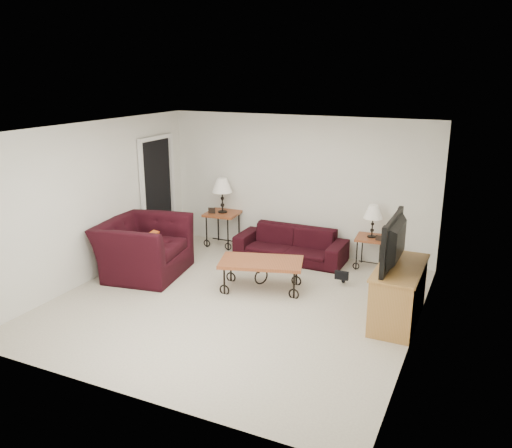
{
  "coord_description": "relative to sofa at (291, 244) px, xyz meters",
  "views": [
    {
      "loc": [
        3.19,
        -6.18,
        3.23
      ],
      "look_at": [
        0.0,
        0.7,
        1.0
      ],
      "focal_mm": 36.53,
      "sensor_mm": 36.0,
      "label": 1
    }
  ],
  "objects": [
    {
      "name": "ground",
      "position": [
        -0.07,
        -2.02,
        -0.28
      ],
      "size": [
        5.0,
        5.0,
        0.0
      ],
      "primitive_type": "plane",
      "color": "beige",
      "rests_on": "ground"
    },
    {
      "name": "photo_frame_right",
      "position": [
        1.54,
        0.03,
        0.31
      ],
      "size": [
        0.11,
        0.03,
        0.09
      ],
      "primitive_type": "cube",
      "rotation": [
        0.0,
        0.0,
        -0.12
      ],
      "color": "black",
      "rests_on": "side_table_right"
    },
    {
      "name": "wall_front",
      "position": [
        -0.07,
        -4.52,
        0.97
      ],
      "size": [
        5.0,
        0.02,
        2.5
      ],
      "primitive_type": "cube",
      "color": "silver",
      "rests_on": "ground"
    },
    {
      "name": "doorway",
      "position": [
        -2.54,
        -0.37,
        0.74
      ],
      "size": [
        0.08,
        0.94,
        2.04
      ],
      "primitive_type": "cube",
      "color": "black",
      "rests_on": "ground"
    },
    {
      "name": "armchair",
      "position": [
        -1.94,
        -1.65,
        0.17
      ],
      "size": [
        1.44,
        1.58,
        0.91
      ],
      "primitive_type": "imported",
      "rotation": [
        0.0,
        0.0,
        1.73
      ],
      "color": "black",
      "rests_on": "ground"
    },
    {
      "name": "tv_stand",
      "position": [
        2.16,
        -1.62,
        0.1
      ],
      "size": [
        0.54,
        1.29,
        0.78
      ],
      "primitive_type": "cube",
      "color": "#AC7740",
      "rests_on": "ground"
    },
    {
      "name": "wall_right",
      "position": [
        2.43,
        -2.02,
        0.97
      ],
      "size": [
        0.02,
        5.0,
        2.5
      ],
      "primitive_type": "cube",
      "color": "silver",
      "rests_on": "ground"
    },
    {
      "name": "side_table_left",
      "position": [
        -1.46,
        0.18,
        0.04
      ],
      "size": [
        0.65,
        0.65,
        0.66
      ],
      "primitive_type": "cube",
      "rotation": [
        0.0,
        0.0,
        0.09
      ],
      "color": "#974626",
      "rests_on": "ground"
    },
    {
      "name": "wall_left",
      "position": [
        -2.57,
        -2.02,
        0.97
      ],
      "size": [
        0.02,
        5.0,
        2.5
      ],
      "primitive_type": "cube",
      "color": "silver",
      "rests_on": "ground"
    },
    {
      "name": "photo_frame_left",
      "position": [
        -1.61,
        0.03,
        0.43
      ],
      "size": [
        0.13,
        0.05,
        0.11
      ],
      "primitive_type": "cube",
      "rotation": [
        0.0,
        0.0,
        0.26
      ],
      "color": "black",
      "rests_on": "side_table_left"
    },
    {
      "name": "lamp_left",
      "position": [
        -1.46,
        0.18,
        0.7
      ],
      "size": [
        0.4,
        0.4,
        0.66
      ],
      "primitive_type": null,
      "rotation": [
        0.0,
        0.0,
        0.09
      ],
      "color": "black",
      "rests_on": "side_table_left"
    },
    {
      "name": "backpack",
      "position": [
        1.16,
        -0.67,
        -0.07
      ],
      "size": [
        0.37,
        0.31,
        0.42
      ],
      "primitive_type": "ellipsoid",
      "rotation": [
        0.0,
        0.0,
        0.21
      ],
      "color": "black",
      "rests_on": "ground"
    },
    {
      "name": "coffee_table",
      "position": [
        0.07,
        -1.44,
        -0.05
      ],
      "size": [
        1.39,
        1.0,
        0.47
      ],
      "primitive_type": "cube",
      "rotation": [
        0.0,
        0.0,
        0.29
      ],
      "color": "#974626",
      "rests_on": "ground"
    },
    {
      "name": "sofa",
      "position": [
        0.0,
        0.0,
        0.0
      ],
      "size": [
        1.95,
        0.76,
        0.57
      ],
      "primitive_type": "imported",
      "color": "black",
      "rests_on": "ground"
    },
    {
      "name": "ceiling",
      "position": [
        -0.07,
        -2.02,
        2.22
      ],
      "size": [
        5.0,
        5.0,
        0.0
      ],
      "primitive_type": "plane",
      "color": "white",
      "rests_on": "wall_back"
    },
    {
      "name": "lamp_right",
      "position": [
        1.39,
        0.18,
        0.54
      ],
      "size": [
        0.34,
        0.34,
        0.55
      ],
      "primitive_type": null,
      "rotation": [
        0.0,
        0.0,
        0.09
      ],
      "color": "black",
      "rests_on": "side_table_right"
    },
    {
      "name": "wall_back",
      "position": [
        -0.07,
        0.48,
        0.97
      ],
      "size": [
        5.0,
        0.02,
        2.5
      ],
      "primitive_type": "cube",
      "color": "silver",
      "rests_on": "ground"
    },
    {
      "name": "side_table_right",
      "position": [
        1.39,
        0.18,
        -0.01
      ],
      "size": [
        0.55,
        0.55,
        0.55
      ],
      "primitive_type": "cube",
      "rotation": [
        0.0,
        0.0,
        0.09
      ],
      "color": "#974626",
      "rests_on": "ground"
    },
    {
      "name": "throw_pillow",
      "position": [
        -1.79,
        -1.7,
        0.24
      ],
      "size": [
        0.17,
        0.42,
        0.41
      ],
      "primitive_type": "cube",
      "rotation": [
        0.0,
        0.0,
        1.73
      ],
      "color": "#D5591B",
      "rests_on": "armchair"
    },
    {
      "name": "television",
      "position": [
        2.14,
        -1.62,
        0.83
      ],
      "size": [
        0.15,
        1.16,
        0.67
      ],
      "primitive_type": "imported",
      "rotation": [
        0.0,
        0.0,
        -1.57
      ],
      "color": "black",
      "rests_on": "tv_stand"
    }
  ]
}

